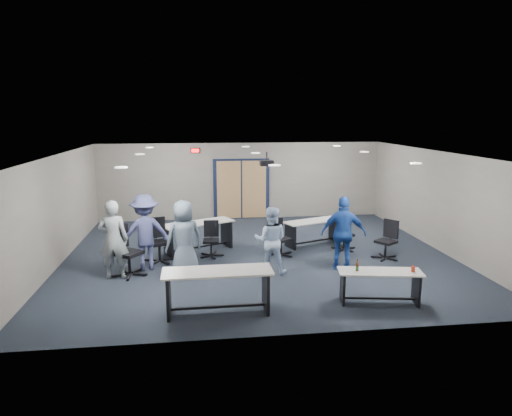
{
  "coord_description": "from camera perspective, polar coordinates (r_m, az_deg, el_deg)",
  "views": [
    {
      "loc": [
        -1.53,
        -11.52,
        3.67
      ],
      "look_at": [
        -0.09,
        -0.3,
        1.35
      ],
      "focal_mm": 32.0,
      "sensor_mm": 36.0,
      "label": 1
    }
  ],
  "objects": [
    {
      "name": "front_wall",
      "position": [
        7.55,
        4.79,
        -6.33
      ],
      "size": [
        10.0,
        0.04,
        2.7
      ],
      "primitive_type": "cube",
      "color": "gray",
      "rests_on": "floor"
    },
    {
      "name": "person_gray",
      "position": [
        10.79,
        -17.4,
        -3.78
      ],
      "size": [
        0.68,
        0.46,
        1.81
      ],
      "primitive_type": "imported",
      "rotation": [
        0.0,
        0.0,
        3.11
      ],
      "color": "#97A1A4",
      "rests_on": "floor"
    },
    {
      "name": "chair_back_d",
      "position": [
        12.76,
        10.97,
        -3.05
      ],
      "size": [
        0.71,
        0.71,
        0.98
      ],
      "primitive_type": null,
      "rotation": [
        0.0,
        0.0,
        0.18
      ],
      "color": "black",
      "rests_on": "floor"
    },
    {
      "name": "person_navy",
      "position": [
        11.07,
        10.89,
        -3.13
      ],
      "size": [
        1.13,
        0.71,
        1.79
      ],
      "primitive_type": "imported",
      "rotation": [
        0.0,
        0.0,
        2.85
      ],
      "color": "#1C449D",
      "rests_on": "floor"
    },
    {
      "name": "double_door",
      "position": [
        16.26,
        -1.82,
        2.32
      ],
      "size": [
        2.0,
        0.07,
        2.2
      ],
      "color": "#101932",
      "rests_on": "back_wall"
    },
    {
      "name": "back_wall",
      "position": [
        16.25,
        -1.84,
        3.39
      ],
      "size": [
        10.0,
        0.04,
        2.7
      ],
      "primitive_type": "cube",
      "color": "gray",
      "rests_on": "floor"
    },
    {
      "name": "person_lightblue",
      "position": [
        10.67,
        1.85,
        -4.05
      ],
      "size": [
        0.89,
        0.76,
        1.59
      ],
      "primitive_type": "imported",
      "rotation": [
        0.0,
        0.0,
        2.91
      ],
      "color": "#C0DBFF",
      "rests_on": "floor"
    },
    {
      "name": "person_back",
      "position": [
        11.21,
        -13.71,
        -2.96
      ],
      "size": [
        1.31,
        0.95,
        1.83
      ],
      "primitive_type": "imported",
      "rotation": [
        0.0,
        0.0,
        3.39
      ],
      "color": "#454A7D",
      "rests_on": "floor"
    },
    {
      "name": "table_front_left",
      "position": [
        8.65,
        -4.81,
        -9.44
      ],
      "size": [
        2.05,
        0.7,
        0.83
      ],
      "rotation": [
        0.0,
        0.0,
        0.01
      ],
      "color": "beige",
      "rests_on": "floor"
    },
    {
      "name": "chair_back_c",
      "position": [
        12.04,
        3.15,
        -3.74
      ],
      "size": [
        0.83,
        0.83,
        0.97
      ],
      "primitive_type": null,
      "rotation": [
        0.0,
        0.0,
        0.48
      ],
      "color": "black",
      "rests_on": "floor"
    },
    {
      "name": "table_back_right",
      "position": [
        13.16,
        7.17,
        -2.51
      ],
      "size": [
        1.84,
        1.16,
        0.71
      ],
      "rotation": [
        0.0,
        0.0,
        0.36
      ],
      "color": "beige",
      "rests_on": "floor"
    },
    {
      "name": "exit_sign",
      "position": [
        16.01,
        -7.61,
        7.13
      ],
      "size": [
        0.32,
        0.07,
        0.18
      ],
      "color": "black",
      "rests_on": "back_wall"
    },
    {
      "name": "table_back_left",
      "position": [
        12.54,
        -7.23,
        -2.93
      ],
      "size": [
        2.06,
        1.42,
        0.8
      ],
      "rotation": [
        0.0,
        0.0,
        0.43
      ],
      "color": "beige",
      "rests_on": "floor"
    },
    {
      "name": "ceiling_can_lights",
      "position": [
        11.91,
        0.1,
        6.79
      ],
      "size": [
        6.24,
        5.74,
        0.02
      ],
      "primitive_type": null,
      "color": "white",
      "rests_on": "ceiling"
    },
    {
      "name": "ceiling_projector",
      "position": [
        12.22,
        1.35,
        5.66
      ],
      "size": [
        0.35,
        0.32,
        0.37
      ],
      "color": "black",
      "rests_on": "ceiling"
    },
    {
      "name": "ceiling",
      "position": [
        11.66,
        0.26,
        6.83
      ],
      "size": [
        10.0,
        9.0,
        0.04
      ],
      "primitive_type": "cube",
      "color": "silver",
      "rests_on": "back_wall"
    },
    {
      "name": "chair_loose_left",
      "position": [
        10.92,
        -15.63,
        -5.21
      ],
      "size": [
        1.04,
        1.04,
        1.18
      ],
      "primitive_type": null,
      "rotation": [
        0.0,
        0.0,
        0.95
      ],
      "color": "black",
      "rests_on": "floor"
    },
    {
      "name": "chair_back_a",
      "position": [
        11.74,
        -12.02,
        -4.03
      ],
      "size": [
        0.9,
        0.9,
        1.12
      ],
      "primitive_type": null,
      "rotation": [
        0.0,
        0.0,
        0.35
      ],
      "color": "black",
      "rests_on": "floor"
    },
    {
      "name": "floor",
      "position": [
        12.18,
        0.25,
        -5.93
      ],
      "size": [
        10.0,
        10.0,
        0.0
      ],
      "primitive_type": "plane",
      "color": "black",
      "rests_on": "ground"
    },
    {
      "name": "chair_loose_right",
      "position": [
        12.21,
        15.93,
        -3.87
      ],
      "size": [
        0.88,
        0.88,
        1.01
      ],
      "primitive_type": null,
      "rotation": [
        0.0,
        0.0,
        -0.96
      ],
      "color": "black",
      "rests_on": "floor"
    },
    {
      "name": "left_wall",
      "position": [
        12.25,
        -23.62,
        -0.3
      ],
      "size": [
        0.04,
        9.0,
        2.7
      ],
      "primitive_type": "cube",
      "color": "gray",
      "rests_on": "floor"
    },
    {
      "name": "right_wall",
      "position": [
        13.44,
        21.89,
        0.82
      ],
      "size": [
        0.04,
        9.0,
        2.7
      ],
      "primitive_type": "cube",
      "color": "gray",
      "rests_on": "floor"
    },
    {
      "name": "person_plaid",
      "position": [
        10.6,
        -8.99,
        -3.76
      ],
      "size": [
        1.01,
        0.83,
        1.77
      ],
      "primitive_type": "imported",
      "rotation": [
        0.0,
        0.0,
        3.5
      ],
      "color": "slate",
      "rests_on": "floor"
    },
    {
      "name": "table_front_right",
      "position": [
        9.41,
        15.19,
        -8.77
      ],
      "size": [
        1.69,
        0.82,
        0.9
      ],
      "rotation": [
        0.0,
        0.0,
        -0.18
      ],
      "color": "beige",
      "rests_on": "floor"
    },
    {
      "name": "chair_back_b",
      "position": [
        12.0,
        -5.64,
        -3.92
      ],
      "size": [
        0.63,
        0.63,
        0.94
      ],
      "primitive_type": null,
      "rotation": [
        0.0,
        0.0,
        -0.08
      ],
      "color": "black",
      "rests_on": "floor"
    }
  ]
}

